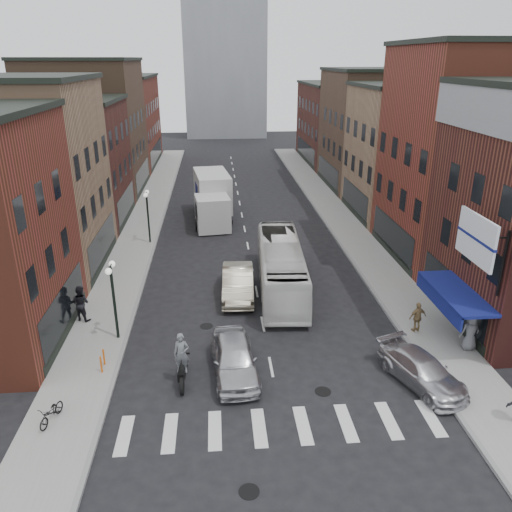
{
  "coord_description": "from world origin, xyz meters",
  "views": [
    {
      "loc": [
        -2.28,
        -18.29,
        13.2
      ],
      "look_at": [
        -0.18,
        7.27,
        3.02
      ],
      "focal_mm": 35.0,
      "sensor_mm": 36.0,
      "label": 1
    }
  ],
  "objects_px": {
    "ped_left_solo": "(81,303)",
    "ped_right_c": "(471,332)",
    "box_truck": "(212,198)",
    "sedan_left_near": "(234,358)",
    "billboard_sign": "(478,240)",
    "motorcycle_rider": "(182,360)",
    "streetlamp_far": "(147,207)",
    "streetlamp_near": "(113,287)",
    "curb_car": "(422,371)",
    "sedan_left_far": "(238,283)",
    "ped_right_b": "(418,317)",
    "bike_rack": "(103,361)",
    "transit_bus": "(281,267)",
    "parked_bicycle": "(51,413)"
  },
  "relations": [
    {
      "from": "curb_car",
      "to": "parked_bicycle",
      "type": "height_order",
      "value": "curb_car"
    },
    {
      "from": "sedan_left_far",
      "to": "ped_right_b",
      "type": "distance_m",
      "value": 10.29
    },
    {
      "from": "ped_left_solo",
      "to": "ped_right_c",
      "type": "relative_size",
      "value": 1.03
    },
    {
      "from": "ped_left_solo",
      "to": "ped_right_b",
      "type": "distance_m",
      "value": 17.56
    },
    {
      "from": "streetlamp_far",
      "to": "streetlamp_near",
      "type": "bearing_deg",
      "value": -90.0
    },
    {
      "from": "streetlamp_far",
      "to": "ped_right_b",
      "type": "bearing_deg",
      "value": -44.01
    },
    {
      "from": "sedan_left_far",
      "to": "curb_car",
      "type": "distance_m",
      "value": 11.94
    },
    {
      "from": "bike_rack",
      "to": "ped_left_solo",
      "type": "xyz_separation_m",
      "value": [
        -2.0,
        4.71,
        0.58
      ]
    },
    {
      "from": "streetlamp_near",
      "to": "ped_right_c",
      "type": "distance_m",
      "value": 17.28
    },
    {
      "from": "box_truck",
      "to": "curb_car",
      "type": "xyz_separation_m",
      "value": [
        8.95,
        -24.58,
        -1.28
      ]
    },
    {
      "from": "ped_left_solo",
      "to": "streetlamp_near",
      "type": "bearing_deg",
      "value": 161.82
    },
    {
      "from": "bike_rack",
      "to": "box_truck",
      "type": "height_order",
      "value": "box_truck"
    },
    {
      "from": "billboard_sign",
      "to": "sedan_left_far",
      "type": "xyz_separation_m",
      "value": [
        -9.74,
        8.0,
        -5.28
      ]
    },
    {
      "from": "curb_car",
      "to": "box_truck",
      "type": "bearing_deg",
      "value": 89.94
    },
    {
      "from": "motorcycle_rider",
      "to": "ped_right_c",
      "type": "xyz_separation_m",
      "value": [
        13.56,
        1.36,
        -0.04
      ]
    },
    {
      "from": "streetlamp_near",
      "to": "sedan_left_near",
      "type": "bearing_deg",
      "value": -30.64
    },
    {
      "from": "transit_bus",
      "to": "sedan_left_near",
      "type": "relative_size",
      "value": 2.22
    },
    {
      "from": "billboard_sign",
      "to": "streetlamp_far",
      "type": "relative_size",
      "value": 0.9
    },
    {
      "from": "transit_bus",
      "to": "sedan_left_far",
      "type": "relative_size",
      "value": 2.06
    },
    {
      "from": "motorcycle_rider",
      "to": "parked_bicycle",
      "type": "bearing_deg",
      "value": -150.25
    },
    {
      "from": "billboard_sign",
      "to": "motorcycle_rider",
      "type": "distance_m",
      "value": 13.51
    },
    {
      "from": "box_truck",
      "to": "ped_right_b",
      "type": "height_order",
      "value": "box_truck"
    },
    {
      "from": "parked_bicycle",
      "to": "ped_left_solo",
      "type": "distance_m",
      "value": 8.21
    },
    {
      "from": "ped_left_solo",
      "to": "parked_bicycle",
      "type": "bearing_deg",
      "value": 119.52
    },
    {
      "from": "box_truck",
      "to": "ped_right_c",
      "type": "bearing_deg",
      "value": -68.32
    },
    {
      "from": "billboard_sign",
      "to": "box_truck",
      "type": "relative_size",
      "value": 0.4
    },
    {
      "from": "sedan_left_far",
      "to": "curb_car",
      "type": "bearing_deg",
      "value": -48.55
    },
    {
      "from": "billboard_sign",
      "to": "curb_car",
      "type": "relative_size",
      "value": 0.82
    },
    {
      "from": "streetlamp_far",
      "to": "bike_rack",
      "type": "xyz_separation_m",
      "value": [
        -0.2,
        -16.7,
        -2.36
      ]
    },
    {
      "from": "box_truck",
      "to": "ped_left_solo",
      "type": "xyz_separation_m",
      "value": [
        -7.0,
        -17.79,
        -0.8
      ]
    },
    {
      "from": "ped_right_c",
      "to": "streetlamp_near",
      "type": "bearing_deg",
      "value": -8.12
    },
    {
      "from": "sedan_left_far",
      "to": "ped_right_c",
      "type": "relative_size",
      "value": 2.71
    },
    {
      "from": "curb_car",
      "to": "parked_bicycle",
      "type": "xyz_separation_m",
      "value": [
        -15.19,
        -1.36,
        -0.11
      ]
    },
    {
      "from": "sedan_left_near",
      "to": "billboard_sign",
      "type": "bearing_deg",
      "value": -4.96
    },
    {
      "from": "sedan_left_far",
      "to": "ped_left_solo",
      "type": "distance_m",
      "value": 8.81
    },
    {
      "from": "billboard_sign",
      "to": "ped_left_solo",
      "type": "height_order",
      "value": "billboard_sign"
    },
    {
      "from": "box_truck",
      "to": "billboard_sign",
      "type": "bearing_deg",
      "value": -71.36
    },
    {
      "from": "streetlamp_near",
      "to": "parked_bicycle",
      "type": "distance_m",
      "value": 6.74
    },
    {
      "from": "streetlamp_far",
      "to": "curb_car",
      "type": "relative_size",
      "value": 0.91
    },
    {
      "from": "box_truck",
      "to": "transit_bus",
      "type": "relative_size",
      "value": 0.87
    },
    {
      "from": "curb_car",
      "to": "motorcycle_rider",
      "type": "bearing_deg",
      "value": 154.78
    },
    {
      "from": "ped_right_b",
      "to": "billboard_sign",
      "type": "bearing_deg",
      "value": 93.84
    },
    {
      "from": "streetlamp_far",
      "to": "curb_car",
      "type": "distance_m",
      "value": 23.39
    },
    {
      "from": "billboard_sign",
      "to": "parked_bicycle",
      "type": "bearing_deg",
      "value": -171.37
    },
    {
      "from": "box_truck",
      "to": "sedan_left_near",
      "type": "height_order",
      "value": "box_truck"
    },
    {
      "from": "parked_bicycle",
      "to": "ped_right_b",
      "type": "height_order",
      "value": "ped_right_b"
    },
    {
      "from": "motorcycle_rider",
      "to": "sedan_left_far",
      "type": "xyz_separation_m",
      "value": [
        2.81,
        8.36,
        -0.29
      ]
    },
    {
      "from": "streetlamp_near",
      "to": "bike_rack",
      "type": "bearing_deg",
      "value": -94.24
    },
    {
      "from": "bike_rack",
      "to": "parked_bicycle",
      "type": "relative_size",
      "value": 0.53
    },
    {
      "from": "transit_bus",
      "to": "curb_car",
      "type": "bearing_deg",
      "value": -60.76
    }
  ]
}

